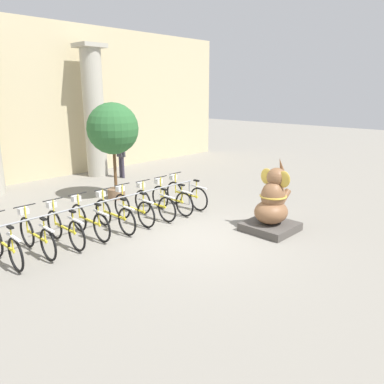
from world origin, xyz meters
TOP-DOWN VIEW (x-y plane):
  - ground_plane at (0.00, 0.00)m, footprint 60.00×60.00m
  - building_facade at (0.00, 8.60)m, footprint 20.00×0.20m
  - column_right at (2.06, 7.60)m, footprint 1.01×1.01m
  - bike_rack at (-1.14, 1.95)m, footprint 5.87×0.05m
  - bicycle_0 at (-3.78, 1.80)m, footprint 0.48×1.73m
  - bicycle_1 at (-3.12, 1.81)m, footprint 0.48×1.73m
  - bicycle_2 at (-2.46, 1.83)m, footprint 0.48×1.73m
  - bicycle_3 at (-1.80, 1.87)m, footprint 0.48×1.73m
  - bicycle_4 at (-1.14, 1.80)m, footprint 0.48×1.73m
  - bicycle_5 at (-0.48, 1.87)m, footprint 0.48×1.73m
  - bicycle_6 at (0.17, 1.80)m, footprint 0.48×1.73m
  - bicycle_7 at (0.83, 1.81)m, footprint 0.48×1.73m
  - bicycle_8 at (1.49, 1.87)m, footprint 0.48×1.73m
  - elephant_statue at (1.60, -1.08)m, footprint 1.18×1.18m
  - person_pedestrian at (2.49, 6.51)m, footprint 0.23×0.47m
  - potted_tree at (0.59, 4.18)m, footprint 1.62×1.62m

SIDE VIEW (x-z plane):
  - ground_plane at x=0.00m, z-range 0.00..0.00m
  - bicycle_0 at x=-3.78m, z-range -0.09..0.91m
  - bicycle_1 at x=-3.12m, z-range -0.09..0.91m
  - bicycle_2 at x=-2.46m, z-range -0.09..0.91m
  - bicycle_3 at x=-1.80m, z-range -0.09..0.91m
  - bicycle_4 at x=-1.14m, z-range -0.09..0.91m
  - bicycle_5 at x=-0.48m, z-range -0.09..0.91m
  - bicycle_6 at x=0.17m, z-range -0.09..0.91m
  - bicycle_7 at x=0.83m, z-range -0.09..0.91m
  - bicycle_8 at x=1.49m, z-range -0.09..0.91m
  - elephant_statue at x=1.60m, z-range -0.31..1.55m
  - bike_rack at x=-1.14m, z-range 0.26..1.03m
  - person_pedestrian at x=2.49m, z-range 0.18..1.94m
  - potted_tree at x=0.59m, z-range 0.68..3.75m
  - column_right at x=2.06m, z-range 0.04..5.20m
  - building_facade at x=0.00m, z-range 0.00..6.00m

